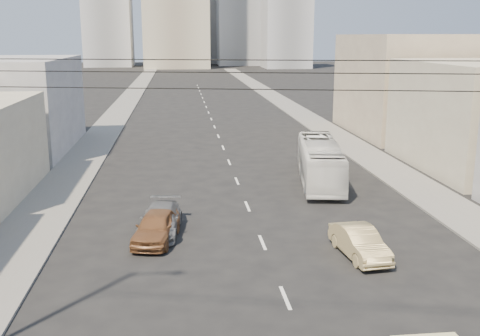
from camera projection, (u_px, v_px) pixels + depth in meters
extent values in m
cube|color=slate|center=(124.00, 106.00, 80.38)|extent=(3.50, 180.00, 0.12)
cube|color=slate|center=(285.00, 104.00, 82.87)|extent=(3.50, 180.00, 0.12)
cube|color=silver|center=(285.00, 298.00, 21.66)|extent=(0.15, 2.00, 0.01)
cube|color=silver|center=(262.00, 242.00, 27.46)|extent=(0.15, 2.00, 0.01)
cube|color=silver|center=(247.00, 206.00, 33.27)|extent=(0.15, 2.00, 0.01)
cube|color=silver|center=(237.00, 181.00, 39.07)|extent=(0.15, 2.00, 0.01)
cube|color=silver|center=(229.00, 162.00, 44.88)|extent=(0.15, 2.00, 0.01)
cube|color=silver|center=(223.00, 148.00, 50.68)|extent=(0.15, 2.00, 0.01)
cube|color=silver|center=(218.00, 136.00, 56.49)|extent=(0.15, 2.00, 0.01)
cube|color=silver|center=(214.00, 127.00, 62.29)|extent=(0.15, 2.00, 0.01)
cube|color=silver|center=(211.00, 119.00, 68.09)|extent=(0.15, 2.00, 0.01)
cube|color=silver|center=(209.00, 112.00, 73.90)|extent=(0.15, 2.00, 0.01)
cube|color=silver|center=(206.00, 107.00, 79.70)|extent=(0.15, 2.00, 0.01)
cube|color=silver|center=(204.00, 102.00, 85.51)|extent=(0.15, 2.00, 0.01)
cube|color=silver|center=(203.00, 98.00, 91.31)|extent=(0.15, 2.00, 0.01)
cube|color=silver|center=(201.00, 94.00, 97.12)|extent=(0.15, 2.00, 0.01)
cube|color=silver|center=(200.00, 91.00, 102.92)|extent=(0.15, 2.00, 0.01)
cube|color=silver|center=(198.00, 88.00, 108.72)|extent=(0.15, 2.00, 0.01)
cube|color=silver|center=(197.00, 85.00, 114.53)|extent=(0.15, 2.00, 0.01)
imported|color=white|center=(320.00, 162.00, 38.33)|extent=(4.12, 10.82, 2.94)
imported|color=brown|center=(156.00, 227.00, 27.46)|extent=(2.61, 4.64, 1.49)
imported|color=tan|center=(359.00, 242.00, 25.57)|extent=(1.91, 4.31, 1.38)
imported|color=slate|center=(160.00, 220.00, 28.67)|extent=(2.42, 4.94, 1.38)
cylinder|color=black|center=(344.00, 60.00, 13.23)|extent=(23.01, 5.02, 0.02)
cylinder|color=black|center=(344.00, 73.00, 13.30)|extent=(23.01, 5.02, 0.02)
cylinder|color=black|center=(343.00, 90.00, 13.40)|extent=(23.01, 5.02, 0.02)
cube|color=tan|center=(412.00, 84.00, 57.46)|extent=(12.00, 16.00, 10.00)
cube|color=gray|center=(241.00, 5.00, 190.20)|extent=(16.00, 16.00, 40.00)
cube|color=gray|center=(108.00, 13.00, 181.38)|extent=(15.00, 15.00, 34.00)
cube|color=gray|center=(203.00, 1.00, 202.97)|extent=(18.00, 18.00, 44.00)
cube|color=gray|center=(287.00, 22.00, 173.51)|extent=(14.00, 14.00, 28.00)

